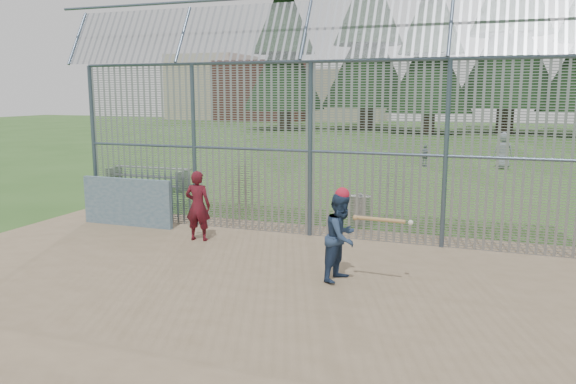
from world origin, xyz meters
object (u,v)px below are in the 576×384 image
at_px(dugout_wall, 127,202).
at_px(trash_can, 360,210).
at_px(bleacher, 148,177).
at_px(batter, 342,237).
at_px(onlooker, 198,206).

xyz_separation_m(dugout_wall, trash_can, (5.46, 2.15, -0.24)).
bearing_deg(trash_can, bleacher, 161.04).
xyz_separation_m(batter, bleacher, (-8.79, 7.19, -0.40)).
xyz_separation_m(batter, trash_can, (-0.63, 4.39, -0.42)).
bearing_deg(onlooker, trash_can, -145.18).
height_order(onlooker, trash_can, onlooker).
xyz_separation_m(trash_can, bleacher, (-8.16, 2.80, 0.03)).
xyz_separation_m(dugout_wall, bleacher, (-2.70, 4.95, -0.21)).
bearing_deg(dugout_wall, batter, -20.21).
relative_size(dugout_wall, batter, 1.59).
xyz_separation_m(onlooker, trash_can, (3.09, 2.82, -0.43)).
bearing_deg(batter, dugout_wall, 84.86).
distance_m(dugout_wall, onlooker, 2.47).
xyz_separation_m(onlooker, bleacher, (-5.07, 5.62, -0.40)).
relative_size(onlooker, bleacher, 0.53).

